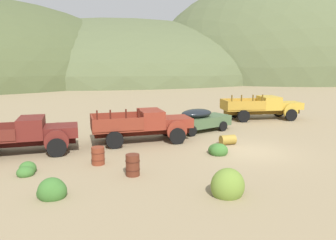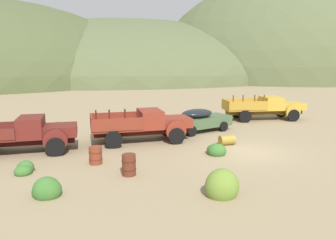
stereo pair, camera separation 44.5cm
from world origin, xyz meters
The scene contains 15 objects.
ground_plane centered at (0.00, 0.00, 0.00)m, with size 300.00×300.00×0.00m, color #998460.
hill_center centered at (16.34, 81.05, 0.00)m, with size 106.79×88.69×32.25m, color #56603D.
hill_far_right centered at (55.76, 59.81, 0.00)m, with size 76.23×66.85×53.59m, color #56603D.
truck_oxblood centered at (-10.71, 4.27, 0.99)m, with size 5.82×2.99×1.89m.
truck_rust_red centered at (-4.17, 4.24, 1.00)m, with size 6.12×3.11×2.16m.
car_weathered_green centered at (0.05, 5.47, 0.81)m, with size 4.92×2.60×1.57m.
truck_faded_yellow centered at (7.34, 7.39, 1.00)m, with size 6.79×3.65×2.16m.
oil_drum_tipped centered at (-0.31, 1.65, 0.28)m, with size 0.92×0.64×0.56m.
oil_drum_spare centered at (-6.86, -1.09, 0.46)m, with size 0.63×0.63×0.91m.
oil_drum_foreground centered at (-7.90, 0.98, 0.42)m, with size 0.64×0.64×0.83m.
bush_front_left centered at (-1.85, 0.20, 0.20)m, with size 0.97×1.07×0.74m.
bush_front_right centered at (-10.16, -2.13, 0.24)m, with size 1.03×0.88×0.95m.
bush_lone_scrub centered at (10.01, 10.17, 0.33)m, with size 1.31×1.18×1.33m.
bush_between_trucks centered at (-10.97, 0.88, 0.16)m, with size 0.81×1.01×0.65m.
bush_back_edge centered at (-4.30, -4.34, 0.33)m, with size 1.31×1.26×1.29m.
Camera 1 is at (-10.66, -13.63, 4.77)m, focal length 34.63 mm.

